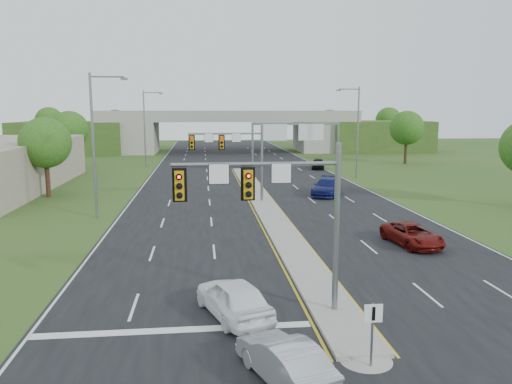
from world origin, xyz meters
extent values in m
plane|color=#2B4F1C|center=(0.00, 0.00, 0.00)|extent=(240.00, 240.00, 0.00)
cube|color=black|center=(0.00, 35.00, 0.01)|extent=(24.00, 160.00, 0.02)
cube|color=gray|center=(0.00, 23.00, 0.10)|extent=(2.00, 54.00, 0.16)
cone|color=gray|center=(0.00, -4.00, 0.10)|extent=(2.00, 2.00, 0.16)
cube|color=gold|center=(-1.15, 23.00, 0.03)|extent=(0.12, 54.00, 0.01)
cube|color=gold|center=(1.15, 23.00, 0.03)|extent=(0.12, 54.00, 0.01)
cube|color=silver|center=(-11.80, 35.00, 0.03)|extent=(0.12, 160.00, 0.01)
cube|color=silver|center=(11.80, 35.00, 0.03)|extent=(0.12, 160.00, 0.01)
cube|color=silver|center=(-6.50, -1.00, 0.03)|extent=(10.50, 0.50, 0.01)
cylinder|color=slate|center=(0.00, 0.00, 3.50)|extent=(0.24, 0.24, 7.00)
cylinder|color=slate|center=(-3.25, 0.00, 6.20)|extent=(6.50, 0.16, 0.16)
cube|color=#C88B0C|center=(-3.58, -0.25, 5.45)|extent=(0.35, 0.25, 1.10)
cube|color=#C88B0C|center=(-6.17, -0.25, 5.45)|extent=(0.35, 0.25, 1.10)
cube|color=black|center=(-3.58, -0.11, 5.45)|extent=(0.55, 0.04, 1.30)
cube|color=black|center=(-6.17, -0.11, 5.45)|extent=(0.55, 0.04, 1.30)
sphere|color=#FF0C05|center=(-3.58, -0.38, 5.80)|extent=(0.20, 0.20, 0.20)
sphere|color=#FF0C05|center=(-6.17, -0.38, 5.80)|extent=(0.20, 0.20, 0.20)
cube|color=white|center=(-4.68, -0.10, 5.85)|extent=(0.75, 0.04, 0.75)
cube|color=white|center=(-2.27, -0.10, 5.85)|extent=(0.75, 0.04, 0.75)
cylinder|color=slate|center=(0.00, 25.00, 3.50)|extent=(0.24, 0.24, 7.00)
cylinder|color=slate|center=(-3.25, 25.00, 6.20)|extent=(6.50, 0.16, 0.16)
cube|color=#C88B0C|center=(-3.58, 24.75, 5.45)|extent=(0.35, 0.25, 1.10)
cube|color=#C88B0C|center=(-6.17, 24.75, 5.45)|extent=(0.35, 0.25, 1.10)
cube|color=black|center=(-3.58, 24.89, 5.45)|extent=(0.55, 0.04, 1.30)
cube|color=black|center=(-6.17, 24.89, 5.45)|extent=(0.55, 0.04, 1.30)
sphere|color=#FF0C05|center=(-3.58, 24.62, 5.80)|extent=(0.20, 0.20, 0.20)
sphere|color=#FF0C05|center=(-6.17, 24.62, 5.80)|extent=(0.20, 0.20, 0.20)
cube|color=white|center=(-4.68, 24.90, 5.85)|extent=(0.75, 0.04, 0.75)
cube|color=white|center=(-2.27, 24.90, 5.85)|extent=(0.75, 0.04, 0.75)
cylinder|color=slate|center=(0.00, -4.50, 1.10)|extent=(0.08, 0.08, 2.20)
cube|color=white|center=(0.00, -4.55, 1.90)|extent=(0.60, 0.04, 0.60)
cube|color=black|center=(0.00, -4.58, 1.90)|extent=(0.10, 0.02, 0.45)
cylinder|color=slate|center=(1.20, 45.00, 3.30)|extent=(0.28, 0.28, 6.60)
cylinder|color=slate|center=(12.50, 45.00, 3.30)|extent=(0.28, 0.28, 6.60)
cube|color=slate|center=(6.85, 45.00, 6.50)|extent=(11.50, 0.35, 0.35)
cube|color=#0B5114|center=(4.00, 44.80, 5.40)|extent=(3.20, 0.08, 2.00)
cube|color=#0B5114|center=(8.80, 44.80, 5.40)|extent=(3.20, 0.08, 2.00)
cube|color=silver|center=(4.00, 44.75, 5.40)|extent=(3.30, 0.03, 2.10)
cube|color=silver|center=(8.80, 44.75, 5.40)|extent=(3.30, 0.03, 2.10)
cube|color=gray|center=(-17.00, 80.00, 3.00)|extent=(6.00, 12.00, 6.00)
cube|color=gray|center=(17.00, 80.00, 3.00)|extent=(6.00, 12.00, 6.00)
cube|color=#2B4F1C|center=(-30.00, 80.00, 3.00)|extent=(20.00, 14.00, 6.00)
cube|color=#2B4F1C|center=(30.00, 80.00, 3.00)|extent=(20.00, 14.00, 6.00)
cube|color=gray|center=(0.00, 80.00, 6.60)|extent=(50.00, 12.00, 1.20)
cube|color=gray|center=(0.00, 74.20, 7.65)|extent=(50.00, 0.40, 0.90)
cube|color=gray|center=(0.00, 85.80, 7.65)|extent=(50.00, 0.40, 0.90)
cylinder|color=slate|center=(-13.50, 20.00, 5.50)|extent=(0.20, 0.20, 11.00)
cylinder|color=slate|center=(-12.25, 20.00, 10.70)|extent=(2.50, 0.12, 0.12)
cube|color=slate|center=(-11.00, 20.00, 10.55)|extent=(0.50, 0.25, 0.18)
cylinder|color=slate|center=(-13.50, 55.00, 5.50)|extent=(0.20, 0.20, 11.00)
cylinder|color=slate|center=(-12.25, 55.00, 10.70)|extent=(2.50, 0.12, 0.12)
cube|color=slate|center=(-11.00, 55.00, 10.55)|extent=(0.50, 0.25, 0.18)
cylinder|color=slate|center=(13.50, 40.00, 5.50)|extent=(0.20, 0.20, 11.00)
cylinder|color=slate|center=(12.25, 40.00, 10.70)|extent=(2.50, 0.12, 0.12)
cube|color=slate|center=(11.00, 40.00, 10.55)|extent=(0.50, 0.25, 0.18)
cylinder|color=#382316|center=(-20.00, 30.00, 2.00)|extent=(0.44, 0.44, 4.00)
sphere|color=#205216|center=(-20.00, 30.00, 5.20)|extent=(4.80, 4.80, 4.80)
cylinder|color=#382316|center=(-24.00, 55.00, 2.12)|extent=(0.44, 0.44, 4.25)
sphere|color=#205216|center=(-24.00, 55.00, 5.53)|extent=(5.20, 5.20, 5.20)
cylinder|color=#382316|center=(26.00, 55.00, 2.12)|extent=(0.44, 0.44, 4.25)
sphere|color=#205216|center=(26.00, 55.00, 5.53)|extent=(5.20, 5.20, 5.20)
cylinder|color=#382316|center=(-38.00, 94.00, 2.25)|extent=(0.44, 0.44, 4.50)
sphere|color=#205216|center=(-38.00, 94.00, 5.85)|extent=(6.00, 6.00, 6.00)
cylinder|color=#382316|center=(-24.00, 94.00, 2.12)|extent=(0.44, 0.44, 4.25)
sphere|color=#205216|center=(-24.00, 94.00, 5.53)|extent=(5.60, 5.60, 5.60)
cylinder|color=#382316|center=(24.00, 94.00, 2.12)|extent=(0.44, 0.44, 4.25)
sphere|color=#205216|center=(24.00, 94.00, 5.53)|extent=(5.60, 5.60, 5.60)
cylinder|color=#382316|center=(38.00, 94.00, 2.25)|extent=(0.44, 0.44, 4.50)
sphere|color=#205216|center=(38.00, 94.00, 5.85)|extent=(6.00, 6.00, 6.00)
imported|color=white|center=(-4.15, 0.04, 0.82)|extent=(3.32, 5.04, 1.59)
imported|color=silver|center=(-2.91, -4.96, 0.70)|extent=(2.85, 4.37, 1.36)
imported|color=#5D0C09|center=(7.48, 9.62, 0.68)|extent=(2.85, 5.03, 1.33)
imported|color=#0D134F|center=(6.73, 28.01, 0.83)|extent=(4.35, 6.03, 1.62)
imported|color=black|center=(11.00, 49.78, 0.76)|extent=(2.71, 4.61, 1.47)
camera|label=1|loc=(-5.31, -19.00, 8.27)|focal=35.00mm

